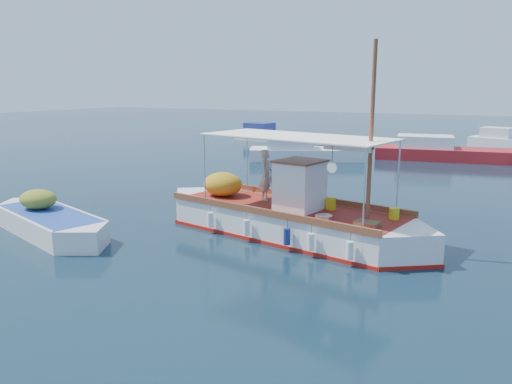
% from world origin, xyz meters
% --- Properties ---
extents(ground, '(160.00, 160.00, 0.00)m').
position_xyz_m(ground, '(0.00, 0.00, 0.00)').
color(ground, black).
rests_on(ground, ground).
extents(fishing_caique, '(10.18, 4.21, 6.32)m').
position_xyz_m(fishing_caique, '(0.40, 0.01, 0.56)').
color(fishing_caique, white).
rests_on(fishing_caique, ground).
extents(dinghy, '(6.20, 3.16, 1.59)m').
position_xyz_m(dinghy, '(-6.70, -3.50, 0.33)').
color(dinghy, white).
rests_on(dinghy, ground).
extents(bg_boat_nw, '(7.89, 5.34, 1.80)m').
position_xyz_m(bg_boat_nw, '(-5.48, 16.27, 0.49)').
color(bg_boat_nw, silver).
rests_on(bg_boat_nw, ground).
extents(bg_boat_n, '(9.33, 4.09, 1.80)m').
position_xyz_m(bg_boat_n, '(2.70, 20.75, 0.49)').
color(bg_boat_n, maroon).
rests_on(bg_boat_n, ground).
extents(bg_boat_far_w, '(6.07, 3.10, 1.80)m').
position_xyz_m(bg_boat_far_w, '(-13.23, 26.33, 0.49)').
color(bg_boat_far_w, silver).
rests_on(bg_boat_far_w, ground).
extents(bg_boat_far_n, '(5.87, 3.32, 1.80)m').
position_xyz_m(bg_boat_far_n, '(6.38, 30.17, 0.49)').
color(bg_boat_far_n, silver).
rests_on(bg_boat_far_n, ground).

